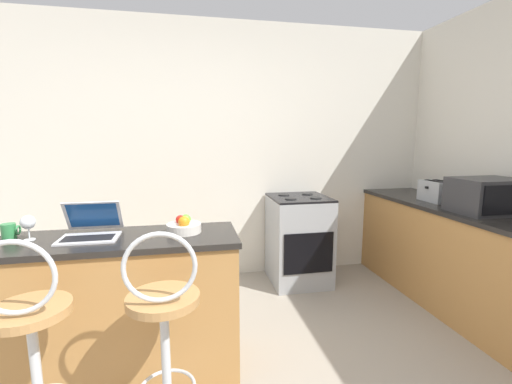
# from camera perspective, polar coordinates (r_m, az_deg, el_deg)

# --- Properties ---
(wall_back) EXTENTS (12.00, 0.06, 2.60)m
(wall_back) POSITION_cam_1_polar(r_m,az_deg,el_deg) (3.54, -9.89, 6.35)
(wall_back) COLOR silver
(wall_back) RESTS_ON ground_plane
(breakfast_bar) EXTENTS (1.39, 0.51, 0.88)m
(breakfast_bar) POSITION_cam_1_polar(r_m,az_deg,el_deg) (2.33, -21.33, -17.46)
(breakfast_bar) COLOR #B27C42
(breakfast_bar) RESTS_ON ground_plane
(counter_right) EXTENTS (0.62, 2.75, 0.88)m
(counter_right) POSITION_cam_1_polar(r_m,az_deg,el_deg) (3.28, 33.77, -10.61)
(counter_right) COLOR #B27C42
(counter_right) RESTS_ON ground_plane
(bar_stool_near) EXTENTS (0.40, 0.40, 1.06)m
(bar_stool_near) POSITION_cam_1_polar(r_m,az_deg,el_deg) (1.93, -33.21, -21.93)
(bar_stool_near) COLOR silver
(bar_stool_near) RESTS_ON ground_plane
(bar_stool_far) EXTENTS (0.40, 0.40, 1.06)m
(bar_stool_far) POSITION_cam_1_polar(r_m,az_deg,el_deg) (1.81, -14.96, -22.92)
(bar_stool_far) COLOR silver
(bar_stool_far) RESTS_ON ground_plane
(laptop) EXTENTS (0.32, 0.29, 0.20)m
(laptop) POSITION_cam_1_polar(r_m,az_deg,el_deg) (2.25, -25.78, -5.41)
(laptop) COLOR silver
(laptop) RESTS_ON breakfast_bar
(microwave) EXTENTS (0.49, 0.38, 0.27)m
(microwave) POSITION_cam_1_polar(r_m,az_deg,el_deg) (3.18, 34.11, -0.52)
(microwave) COLOR #2D2D30
(microwave) RESTS_ON counter_right
(toaster) EXTENTS (0.22, 0.29, 0.19)m
(toaster) POSITION_cam_1_polar(r_m,az_deg,el_deg) (3.53, 27.95, 0.12)
(toaster) COLOR #9EA3A8
(toaster) RESTS_ON counter_right
(stove_range) EXTENTS (0.56, 0.60, 0.89)m
(stove_range) POSITION_cam_1_polar(r_m,az_deg,el_deg) (3.52, 7.11, -7.85)
(stove_range) COLOR #9EA3A8
(stove_range) RESTS_ON ground_plane
(mug_green) EXTENTS (0.09, 0.08, 0.09)m
(mug_green) POSITION_cam_1_polar(r_m,az_deg,el_deg) (2.45, -35.85, -5.30)
(mug_green) COLOR #338447
(mug_green) RESTS_ON breakfast_bar
(fruit_bowl) EXTENTS (0.21, 0.21, 0.11)m
(fruit_bowl) POSITION_cam_1_polar(r_m,az_deg,el_deg) (2.16, -11.93, -5.61)
(fruit_bowl) COLOR silver
(fruit_bowl) RESTS_ON breakfast_bar
(wine_glass_short) EXTENTS (0.08, 0.08, 0.14)m
(wine_glass_short) POSITION_cam_1_polar(r_m,az_deg,el_deg) (2.33, -33.76, -4.30)
(wine_glass_short) COLOR silver
(wine_glass_short) RESTS_ON breakfast_bar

